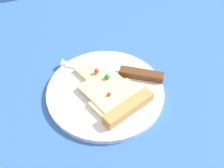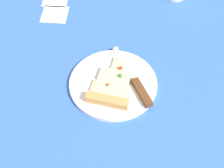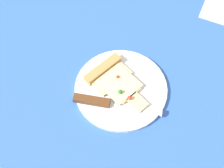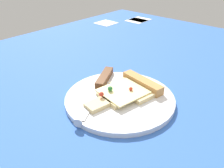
{
  "view_description": "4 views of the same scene",
  "coord_description": "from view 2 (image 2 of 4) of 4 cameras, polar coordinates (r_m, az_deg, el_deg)",
  "views": [
    {
      "loc": [
        -25.97,
        -21.95,
        51.79
      ],
      "look_at": [
        7.64,
        6.44,
        2.97
      ],
      "focal_mm": 48.88,
      "sensor_mm": 36.0,
      "label": 1
    },
    {
      "loc": [
        10.84,
        -51.51,
        76.62
      ],
      "look_at": [
        6.3,
        5.06,
        3.36
      ],
      "focal_mm": 52.54,
      "sensor_mm": 36.0,
      "label": 2
    },
    {
      "loc": [
        40.3,
        30.49,
        74.04
      ],
      "look_at": [
        7.72,
        5.2,
        2.62
      ],
      "focal_mm": 48.17,
      "sensor_mm": 36.0,
      "label": 3
    },
    {
      "loc": [
        -23.39,
        43.52,
        31.36
      ],
      "look_at": [
        9.59,
        6.67,
        3.17
      ],
      "focal_mm": 37.69,
      "sensor_mm": 36.0,
      "label": 4
    }
  ],
  "objects": [
    {
      "name": "ground_plane",
      "position": [
        0.94,
        -4.06,
        -4.01
      ],
      "size": [
        140.43,
        140.43,
        3.0
      ],
      "color": "#3360B7",
      "rests_on": "ground"
    },
    {
      "name": "knife",
      "position": [
        0.96,
        4.0,
        0.51
      ],
      "size": [
        12.84,
        22.3,
        2.45
      ],
      "rotation": [
        0.0,
        0.0,
        6.76
      ],
      "color": "silver",
      "rests_on": "plate"
    },
    {
      "name": "pizza_slice",
      "position": [
        0.94,
        -0.16,
        -0.62
      ],
      "size": [
        12.56,
        18.46,
        2.51
      ],
      "rotation": [
        0.0,
        0.0,
        6.11
      ],
      "color": "beige",
      "rests_on": "plate"
    },
    {
      "name": "plate",
      "position": [
        0.96,
        0.21,
        0.07
      ],
      "size": [
        25.87,
        25.87,
        1.2
      ],
      "primitive_type": "cylinder",
      "color": "silver",
      "rests_on": "ground_plane"
    }
  ]
}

